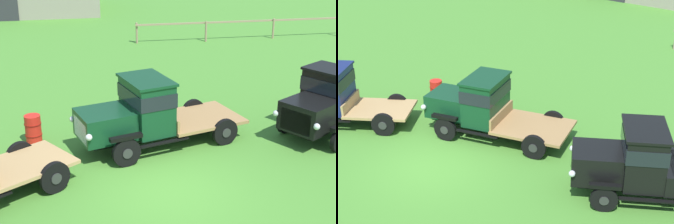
{
  "view_description": "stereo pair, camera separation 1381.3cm",
  "coord_description": "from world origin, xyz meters",
  "views": [
    {
      "loc": [
        -2.19,
        -12.02,
        6.97
      ],
      "look_at": [
        0.59,
        3.26,
        1.0
      ],
      "focal_mm": 55.0,
      "sensor_mm": 36.0,
      "label": 1
    },
    {
      "loc": [
        11.3,
        -9.83,
        8.97
      ],
      "look_at": [
        0.59,
        3.26,
        1.0
      ],
      "focal_mm": 55.0,
      "sensor_mm": 36.0,
      "label": 2
    }
  ],
  "objects": [
    {
      "name": "vintage_truck_midrow_center",
      "position": [
        -0.28,
        2.93,
        1.17
      ],
      "size": [
        5.78,
        3.49,
        2.26
      ],
      "color": "black",
      "rests_on": "ground"
    },
    {
      "name": "paddock_fence",
      "position": [
        9.42,
        16.92,
        0.89
      ],
      "size": [
        16.45,
        0.52,
        1.2
      ],
      "color": "#997F60",
      "rests_on": "ground"
    },
    {
      "name": "ground_plane",
      "position": [
        0.0,
        0.0,
        0.0
      ],
      "size": [
        240.0,
        240.0,
        0.0
      ],
      "primitive_type": "plane",
      "color": "#47842D"
    },
    {
      "name": "oil_drum_beside_row",
      "position": [
        -3.75,
        3.87,
        0.47
      ],
      "size": [
        0.55,
        0.55,
        0.94
      ],
      "color": "red",
      "rests_on": "ground"
    }
  ]
}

